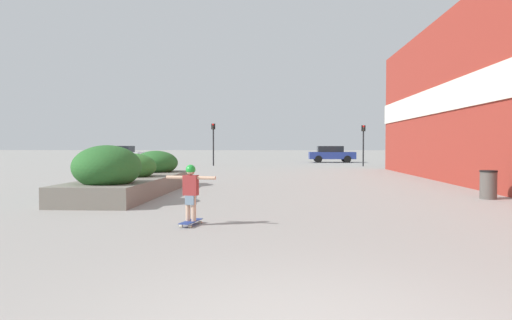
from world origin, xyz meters
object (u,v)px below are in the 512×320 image
trash_bin (488,185)px  car_leftmost (117,154)px  car_center_left (331,154)px  traffic_light_right (363,138)px  skateboard (191,222)px  traffic_light_left (213,137)px  car_center_right (445,155)px  skateboarder (191,187)px

trash_bin → car_leftmost: car_leftmost is taller
car_leftmost → car_center_left: size_ratio=1.04×
trash_bin → traffic_light_right: traffic_light_right is taller
traffic_light_right → car_center_left: bearing=101.3°
car_leftmost → car_center_left: 19.42m
skateboard → car_leftmost: (-12.57, 30.09, 0.76)m
car_leftmost → traffic_light_left: size_ratio=1.34×
car_leftmost → traffic_light_right: (20.58, -3.91, 1.32)m
traffic_light_right → trash_bin: bearing=-90.3°
car_center_left → traffic_light_left: bearing=-52.9°
car_leftmost → car_center_right: 28.93m
car_center_left → traffic_light_left: size_ratio=1.29×
car_leftmost → car_center_left: (19.02, 3.94, -0.02)m
car_center_right → traffic_light_right: size_ratio=1.38×
car_center_right → traffic_light_left: traffic_light_left is taller
trash_bin → traffic_light_right: bearing=89.7°
car_leftmost → traffic_light_right: bearing=-100.7°
skateboarder → car_center_left: bearing=92.0°
car_center_left → car_center_right: size_ratio=0.98×
skateboard → car_center_left: (6.45, 34.03, 0.74)m
car_leftmost → traffic_light_right: traffic_light_right is taller
skateboard → traffic_light_right: size_ratio=0.24×
car_leftmost → car_center_right: (28.83, 2.35, -0.05)m
trash_bin → car_center_left: bearing=92.9°
skateboard → traffic_light_right: 27.46m
car_center_left → traffic_light_left: 12.60m
traffic_light_left → trash_bin: bearing=-62.1°
trash_bin → traffic_light_right: size_ratio=0.27×
skateboard → trash_bin: size_ratio=0.90×
trash_bin → skateboard: bearing=-148.2°
skateboard → skateboarder: bearing=-50.7°
skateboard → car_center_left: bearing=92.0°
skateboard → car_center_left: 34.64m
car_leftmost → car_center_left: bearing=-78.3°
skateboard → trash_bin: bearing=44.5°
skateboarder → traffic_light_left: 26.76m
skateboard → trash_bin: (7.90, 4.90, 0.36)m
trash_bin → car_leftmost: bearing=129.1°
skateboarder → car_center_right: bearing=76.1°
car_center_right → traffic_light_right: bearing=-52.8°
car_center_right → traffic_light_left: size_ratio=1.31×
skateboard → traffic_light_left: bearing=110.3°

